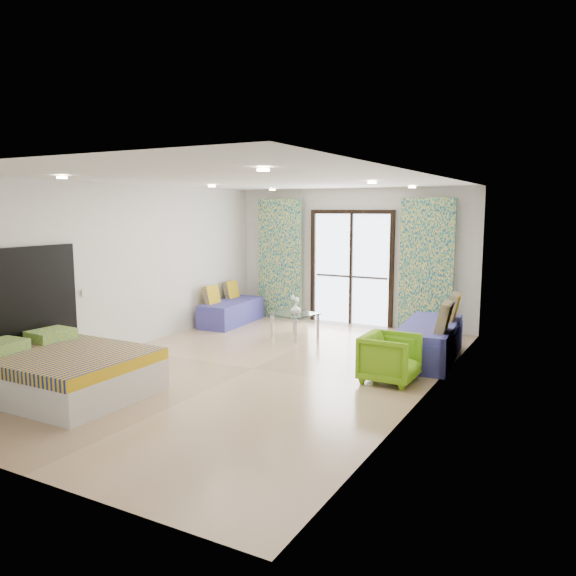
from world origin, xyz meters
The scene contains 24 objects.
floor centered at (0.00, 0.00, 0.00)m, with size 5.00×7.50×0.01m, color #9F805F, non-canonical shape.
ceiling centered at (0.00, 0.00, 2.70)m, with size 5.00×7.50×0.01m, color silver, non-canonical shape.
wall_back centered at (0.00, 3.75, 1.35)m, with size 5.00×0.01×2.70m, color silver, non-canonical shape.
wall_front centered at (0.00, -3.75, 1.35)m, with size 5.00×0.01×2.70m, color silver, non-canonical shape.
wall_left centered at (-2.50, 0.00, 1.35)m, with size 0.01×7.50×2.70m, color silver, non-canonical shape.
wall_right centered at (2.50, 0.00, 1.35)m, with size 0.01×7.50×2.70m, color silver, non-canonical shape.
balcony_door centered at (0.00, 3.72, 1.26)m, with size 1.76×0.08×2.28m.
balcony_rail centered at (0.00, 3.73, 0.95)m, with size 1.52×0.03×0.04m, color #595451.
curtain_left centered at (-1.55, 3.57, 1.25)m, with size 1.00×0.10×2.50m, color beige.
curtain_right centered at (1.55, 3.57, 1.25)m, with size 1.00×0.10×2.50m, color beige.
downlight_a centered at (-1.40, -2.00, 2.67)m, with size 0.12×0.12×0.02m, color #FFE0B2.
downlight_b centered at (1.40, -2.00, 2.67)m, with size 0.12×0.12×0.02m, color #FFE0B2.
downlight_c centered at (-1.40, 1.00, 2.67)m, with size 0.12×0.12×0.02m, color #FFE0B2.
downlight_d centered at (1.40, 1.00, 2.67)m, with size 0.12×0.12×0.02m, color #FFE0B2.
downlight_e centered at (-1.40, 3.00, 2.67)m, with size 0.12×0.12×0.02m, color #FFE0B2.
downlight_f centered at (1.40, 3.00, 2.67)m, with size 0.12×0.12×0.02m, color #FFE0B2.
headboard centered at (-2.46, -2.06, 1.05)m, with size 0.06×2.10×1.50m, color black.
switch_plate centered at (-2.47, -0.81, 1.05)m, with size 0.02×0.10×0.10m, color silver.
bed centered at (-1.48, -2.06, 0.28)m, with size 1.96×1.60×0.68m.
daybed_left centered at (-2.11, 2.55, 0.25)m, with size 0.76×1.70×0.81m.
daybed_right centered at (2.12, 1.76, 0.31)m, with size 0.95×2.06×0.99m.
coffee_table centered at (-0.39, 2.04, 0.40)m, with size 0.83×0.83×0.78m.
vase centered at (-0.34, 1.99, 0.53)m, with size 0.18×0.18×0.18m, color white.
armchair centered at (1.94, 0.36, 0.36)m, with size 0.69×0.65×0.71m, color #69AB16.
Camera 1 is at (4.22, -6.69, 2.31)m, focal length 35.00 mm.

